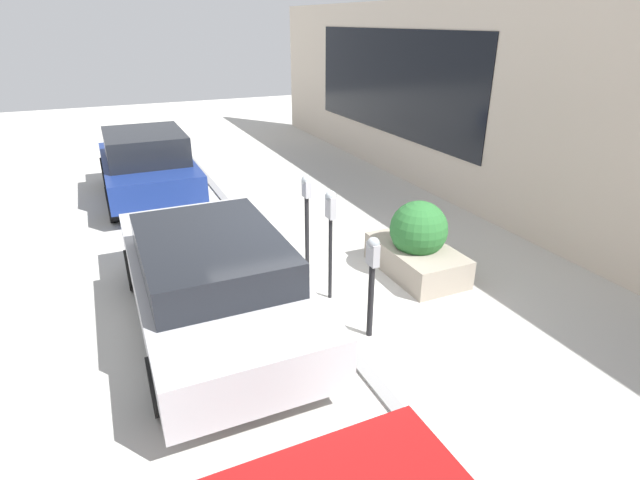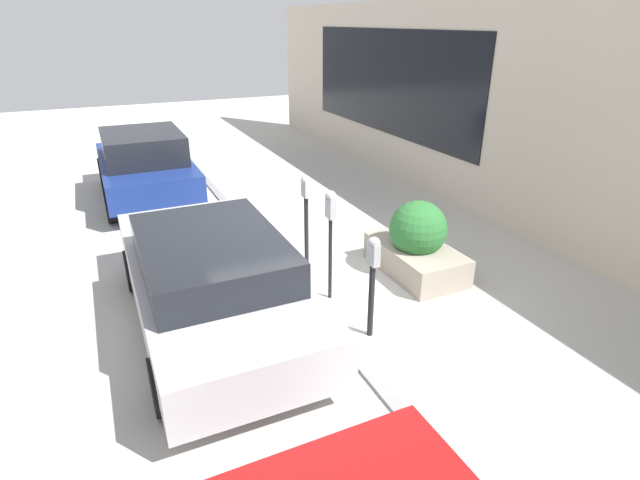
{
  "view_description": "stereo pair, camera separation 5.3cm",
  "coord_description": "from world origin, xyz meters",
  "px_view_note": "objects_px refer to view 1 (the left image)",
  "views": [
    {
      "loc": [
        -5.62,
        2.42,
        3.67
      ],
      "look_at": [
        0.0,
        -0.09,
        0.95
      ],
      "focal_mm": 28.0,
      "sensor_mm": 36.0,
      "label": 1
    },
    {
      "loc": [
        -5.59,
        2.47,
        3.67
      ],
      "look_at": [
        0.0,
        -0.09,
        0.95
      ],
      "focal_mm": 28.0,
      "sensor_mm": 36.0,
      "label": 2
    }
  ],
  "objects_px": {
    "parking_meter_nearest": "(372,271)",
    "parking_meter_second": "(331,219)",
    "parking_meter_middle": "(307,205)",
    "parked_car_rear": "(147,164)",
    "parked_car_middle": "(211,276)",
    "planter_box": "(417,245)"
  },
  "relations": [
    {
      "from": "parking_meter_second",
      "to": "parked_car_middle",
      "type": "bearing_deg",
      "value": 89.83
    },
    {
      "from": "parking_meter_nearest",
      "to": "parked_car_rear",
      "type": "xyz_separation_m",
      "value": [
        6.66,
        1.85,
        -0.13
      ]
    },
    {
      "from": "parking_meter_nearest",
      "to": "planter_box",
      "type": "relative_size",
      "value": 0.82
    },
    {
      "from": "parking_meter_nearest",
      "to": "parking_meter_second",
      "type": "distance_m",
      "value": 1.09
    },
    {
      "from": "parking_meter_second",
      "to": "parking_meter_middle",
      "type": "relative_size",
      "value": 1.06
    },
    {
      "from": "parking_meter_nearest",
      "to": "parking_meter_second",
      "type": "height_order",
      "value": "parking_meter_second"
    },
    {
      "from": "parking_meter_nearest",
      "to": "parked_car_rear",
      "type": "bearing_deg",
      "value": 15.55
    },
    {
      "from": "parking_meter_second",
      "to": "parking_meter_middle",
      "type": "bearing_deg",
      "value": -4.68
    },
    {
      "from": "planter_box",
      "to": "parked_car_rear",
      "type": "xyz_separation_m",
      "value": [
        5.46,
        3.36,
        0.31
      ]
    },
    {
      "from": "parking_meter_second",
      "to": "parked_car_rear",
      "type": "bearing_deg",
      "value": 17.73
    },
    {
      "from": "parking_meter_second",
      "to": "parking_meter_middle",
      "type": "height_order",
      "value": "parking_meter_second"
    },
    {
      "from": "parking_meter_middle",
      "to": "planter_box",
      "type": "distance_m",
      "value": 1.82
    },
    {
      "from": "parking_meter_nearest",
      "to": "parked_car_middle",
      "type": "xyz_separation_m",
      "value": [
        1.05,
        1.73,
        -0.21
      ]
    },
    {
      "from": "parking_meter_nearest",
      "to": "planter_box",
      "type": "distance_m",
      "value": 1.98
    },
    {
      "from": "parking_meter_middle",
      "to": "parked_car_middle",
      "type": "distance_m",
      "value": 2.07
    },
    {
      "from": "planter_box",
      "to": "parking_meter_middle",
      "type": "bearing_deg",
      "value": 58.99
    },
    {
      "from": "parking_meter_nearest",
      "to": "parked_car_middle",
      "type": "height_order",
      "value": "parking_meter_nearest"
    },
    {
      "from": "parking_meter_second",
      "to": "parked_car_middle",
      "type": "height_order",
      "value": "parking_meter_second"
    },
    {
      "from": "parking_meter_second",
      "to": "planter_box",
      "type": "bearing_deg",
      "value": -84.27
    },
    {
      "from": "parking_meter_nearest",
      "to": "parking_meter_second",
      "type": "xyz_separation_m",
      "value": [
        1.05,
        0.06,
        0.3
      ]
    },
    {
      "from": "parking_meter_nearest",
      "to": "parking_meter_middle",
      "type": "xyz_separation_m",
      "value": [
        2.1,
        -0.03,
        0.14
      ]
    },
    {
      "from": "planter_box",
      "to": "parked_car_rear",
      "type": "bearing_deg",
      "value": 31.64
    }
  ]
}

